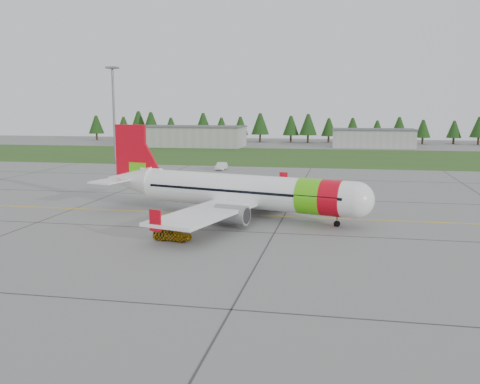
# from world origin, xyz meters

# --- Properties ---
(ground) EXTENTS (320.00, 320.00, 0.00)m
(ground) POSITION_xyz_m (0.00, 0.00, 0.00)
(ground) COLOR gray
(ground) RESTS_ON ground
(aircraft) EXTENTS (32.05, 30.19, 9.90)m
(aircraft) POSITION_xyz_m (5.16, 6.93, 2.86)
(aircraft) COLOR white
(aircraft) RESTS_ON ground
(follow_me_car) EXTENTS (1.37, 1.56, 3.53)m
(follow_me_car) POSITION_xyz_m (1.32, -4.59, 1.76)
(follow_me_car) COLOR #F3AE0D
(follow_me_car) RESTS_ON ground
(service_van) EXTENTS (1.57, 1.48, 4.41)m
(service_van) POSITION_xyz_m (-6.87, 50.47, 2.20)
(service_van) COLOR silver
(service_van) RESTS_ON ground
(grass_strip) EXTENTS (320.00, 50.00, 0.03)m
(grass_strip) POSITION_xyz_m (0.00, 82.00, 0.01)
(grass_strip) COLOR #30561E
(grass_strip) RESTS_ON ground
(taxi_guideline) EXTENTS (120.00, 0.25, 0.02)m
(taxi_guideline) POSITION_xyz_m (0.00, 8.00, 0.01)
(taxi_guideline) COLOR gold
(taxi_guideline) RESTS_ON ground
(hangar_west) EXTENTS (32.00, 14.00, 6.00)m
(hangar_west) POSITION_xyz_m (-30.00, 110.00, 3.00)
(hangar_west) COLOR #A8A8A3
(hangar_west) RESTS_ON ground
(hangar_east) EXTENTS (24.00, 12.00, 5.20)m
(hangar_east) POSITION_xyz_m (25.00, 118.00, 2.60)
(hangar_east) COLOR #A8A8A3
(hangar_east) RESTS_ON ground
(floodlight_mast) EXTENTS (0.50, 0.50, 20.00)m
(floodlight_mast) POSITION_xyz_m (-32.00, 58.00, 10.00)
(floodlight_mast) COLOR slate
(floodlight_mast) RESTS_ON ground
(treeline) EXTENTS (160.00, 8.00, 10.00)m
(treeline) POSITION_xyz_m (0.00, 138.00, 5.00)
(treeline) COLOR #1C3F14
(treeline) RESTS_ON ground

